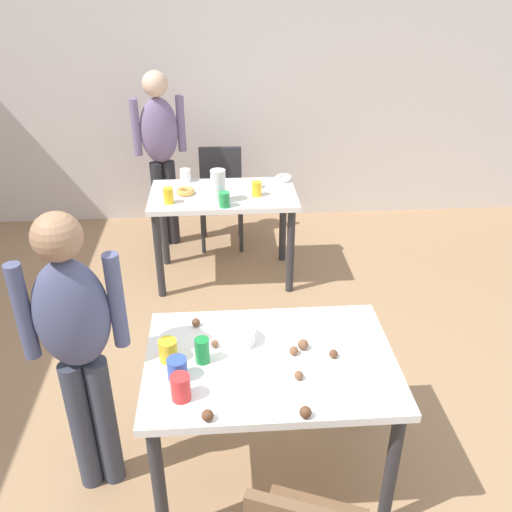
{
  "coord_description": "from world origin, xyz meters",
  "views": [
    {
      "loc": [
        -0.24,
        -2.03,
        2.37
      ],
      "look_at": [
        -0.06,
        0.62,
        0.9
      ],
      "focal_mm": 38.43,
      "sensor_mm": 36.0,
      "label": 1
    }
  ],
  "objects_px": {
    "person_adult_far": "(160,145)",
    "person_girl_near": "(77,339)",
    "dining_table_far": "(223,207)",
    "pitcher_far": "(218,186)",
    "soda_can": "(202,350)",
    "mixing_bowl": "(239,335)",
    "chair_far_table": "(221,191)",
    "dining_table_near": "(270,376)"
  },
  "relations": [
    {
      "from": "dining_table_far",
      "to": "pitcher_far",
      "type": "relative_size",
      "value": 4.54
    },
    {
      "from": "person_girl_near",
      "to": "soda_can",
      "type": "bearing_deg",
      "value": -1.52
    },
    {
      "from": "mixing_bowl",
      "to": "soda_can",
      "type": "bearing_deg",
      "value": -142.11
    },
    {
      "from": "person_girl_near",
      "to": "mixing_bowl",
      "type": "height_order",
      "value": "person_girl_near"
    },
    {
      "from": "pitcher_far",
      "to": "dining_table_far",
      "type": "bearing_deg",
      "value": 78.45
    },
    {
      "from": "chair_far_table",
      "to": "dining_table_far",
      "type": "bearing_deg",
      "value": -88.88
    },
    {
      "from": "chair_far_table",
      "to": "person_adult_far",
      "type": "height_order",
      "value": "person_adult_far"
    },
    {
      "from": "soda_can",
      "to": "pitcher_far",
      "type": "height_order",
      "value": "pitcher_far"
    },
    {
      "from": "soda_can",
      "to": "chair_far_table",
      "type": "bearing_deg",
      "value": 87.56
    },
    {
      "from": "mixing_bowl",
      "to": "pitcher_far",
      "type": "distance_m",
      "value": 1.7
    },
    {
      "from": "dining_table_far",
      "to": "person_girl_near",
      "type": "height_order",
      "value": "person_girl_near"
    },
    {
      "from": "dining_table_near",
      "to": "pitcher_far",
      "type": "distance_m",
      "value": 1.86
    },
    {
      "from": "person_adult_far",
      "to": "person_girl_near",
      "type": "bearing_deg",
      "value": -93.27
    },
    {
      "from": "person_adult_far",
      "to": "pitcher_far",
      "type": "height_order",
      "value": "person_adult_far"
    },
    {
      "from": "dining_table_near",
      "to": "person_adult_far",
      "type": "xyz_separation_m",
      "value": [
        -0.7,
        2.65,
        0.29
      ]
    },
    {
      "from": "person_adult_far",
      "to": "soda_can",
      "type": "distance_m",
      "value": 2.68
    },
    {
      "from": "chair_far_table",
      "to": "pitcher_far",
      "type": "xyz_separation_m",
      "value": [
        -0.02,
        -0.85,
        0.38
      ]
    },
    {
      "from": "person_girl_near",
      "to": "pitcher_far",
      "type": "distance_m",
      "value": 1.92
    },
    {
      "from": "person_girl_near",
      "to": "person_adult_far",
      "type": "bearing_deg",
      "value": 86.73
    },
    {
      "from": "dining_table_far",
      "to": "person_girl_near",
      "type": "bearing_deg",
      "value": -108.66
    },
    {
      "from": "person_girl_near",
      "to": "mixing_bowl",
      "type": "distance_m",
      "value": 0.73
    },
    {
      "from": "chair_far_table",
      "to": "mixing_bowl",
      "type": "height_order",
      "value": "chair_far_table"
    },
    {
      "from": "person_girl_near",
      "to": "person_adult_far",
      "type": "height_order",
      "value": "person_adult_far"
    },
    {
      "from": "dining_table_near",
      "to": "soda_can",
      "type": "bearing_deg",
      "value": 179.61
    },
    {
      "from": "mixing_bowl",
      "to": "soda_can",
      "type": "distance_m",
      "value": 0.22
    },
    {
      "from": "dining_table_near",
      "to": "person_girl_near",
      "type": "distance_m",
      "value": 0.89
    },
    {
      "from": "soda_can",
      "to": "person_adult_far",
      "type": "bearing_deg",
      "value": 98.43
    },
    {
      "from": "dining_table_near",
      "to": "mixing_bowl",
      "type": "relative_size",
      "value": 7.05
    },
    {
      "from": "mixing_bowl",
      "to": "soda_can",
      "type": "xyz_separation_m",
      "value": [
        -0.17,
        -0.13,
        0.02
      ]
    },
    {
      "from": "mixing_bowl",
      "to": "soda_can",
      "type": "height_order",
      "value": "soda_can"
    },
    {
      "from": "person_adult_far",
      "to": "soda_can",
      "type": "bearing_deg",
      "value": -81.57
    },
    {
      "from": "dining_table_far",
      "to": "person_adult_far",
      "type": "xyz_separation_m",
      "value": [
        -0.52,
        0.65,
        0.31
      ]
    },
    {
      "from": "dining_table_far",
      "to": "person_girl_near",
      "type": "relative_size",
      "value": 0.75
    },
    {
      "from": "mixing_bowl",
      "to": "dining_table_near",
      "type": "bearing_deg",
      "value": -44.15
    },
    {
      "from": "person_adult_far",
      "to": "mixing_bowl",
      "type": "bearing_deg",
      "value": -77.41
    },
    {
      "from": "dining_table_near",
      "to": "soda_can",
      "type": "height_order",
      "value": "soda_can"
    },
    {
      "from": "chair_far_table",
      "to": "mixing_bowl",
      "type": "distance_m",
      "value": 2.56
    },
    {
      "from": "dining_table_far",
      "to": "chair_far_table",
      "type": "height_order",
      "value": "chair_far_table"
    },
    {
      "from": "soda_can",
      "to": "dining_table_far",
      "type": "bearing_deg",
      "value": 86.36
    },
    {
      "from": "dining_table_far",
      "to": "dining_table_near",
      "type": "bearing_deg",
      "value": -84.83
    },
    {
      "from": "dining_table_near",
      "to": "dining_table_far",
      "type": "xyz_separation_m",
      "value": [
        -0.18,
        2.0,
        -0.02
      ]
    },
    {
      "from": "person_girl_near",
      "to": "mixing_bowl",
      "type": "bearing_deg",
      "value": 9.38
    }
  ]
}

